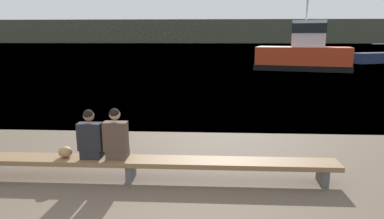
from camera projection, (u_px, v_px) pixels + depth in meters
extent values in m
plane|color=#426B8E|center=(206.00, 43.00, 127.20)|extent=(240.00, 240.00, 0.00)
cube|color=#424738|center=(207.00, 31.00, 135.05)|extent=(600.00, 12.00, 8.86)
cube|color=brown|center=(130.00, 161.00, 6.68)|extent=(8.01, 0.52, 0.09)
cube|color=#515156|center=(323.00, 175.00, 6.53)|extent=(0.12, 0.44, 0.33)
cube|color=#515156|center=(131.00, 171.00, 6.72)|extent=(0.12, 0.44, 0.33)
cube|color=black|center=(93.00, 153.00, 6.74)|extent=(0.39, 0.35, 0.18)
cube|color=black|center=(90.00, 136.00, 6.59)|extent=(0.45, 0.22, 0.53)
sphere|color=#846047|center=(89.00, 116.00, 6.51)|extent=(0.21, 0.21, 0.21)
sphere|color=black|center=(88.00, 115.00, 6.48)|extent=(0.19, 0.19, 0.19)
cube|color=#4C382D|center=(118.00, 153.00, 6.72)|extent=(0.39, 0.35, 0.18)
cube|color=#4C382D|center=(116.00, 136.00, 6.56)|extent=(0.45, 0.22, 0.56)
sphere|color=tan|center=(115.00, 114.00, 6.47)|extent=(0.21, 0.21, 0.21)
sphere|color=black|center=(114.00, 113.00, 6.45)|extent=(0.19, 0.19, 0.19)
ellipsoid|color=#9E754C|center=(65.00, 152.00, 6.73)|extent=(0.27, 0.24, 0.22)
cube|color=red|center=(302.00, 58.00, 28.42)|extent=(8.04, 5.32, 1.88)
cube|color=black|center=(302.00, 67.00, 28.57)|extent=(8.22, 5.50, 0.45)
cube|color=silver|center=(309.00, 34.00, 27.88)|extent=(3.04, 2.71, 2.12)
cube|color=black|center=(309.00, 28.00, 27.79)|extent=(3.11, 2.79, 0.76)
cylinder|color=#B2B2B7|center=(308.00, 0.00, 27.40)|extent=(0.14, 0.14, 3.21)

